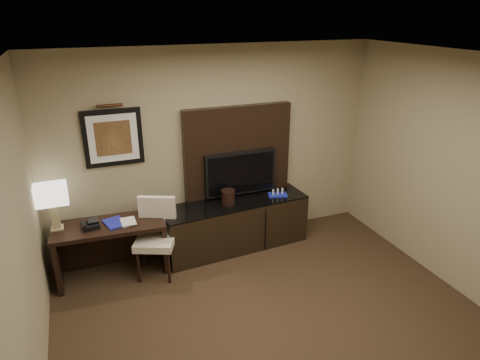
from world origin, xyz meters
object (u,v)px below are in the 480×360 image
tv (240,173)px  desk_chair (155,240)px  table_lamp (54,208)px  ice_bucket (228,197)px  desk (111,249)px  desk_phone (90,224)px  credenza (235,224)px  minibar_tray (278,192)px

tv → desk_chair: size_ratio=1.04×
table_lamp → tv: bearing=3.4°
table_lamp → ice_bucket: (2.11, -0.07, -0.19)m
desk → desk_chair: size_ratio=1.36×
desk → ice_bucket: bearing=4.9°
desk_phone → desk_chair: bearing=-23.8°
desk → credenza: size_ratio=0.65×
desk → table_lamp: table_lamp is taller
ice_bucket → minibar_tray: size_ratio=0.77×
desk → table_lamp: 0.85m
desk_phone → ice_bucket: ice_bucket is taller
credenza → desk_chair: bearing=-170.6°
tv → ice_bucket: bearing=-140.8°
desk → desk_chair: (0.51, -0.21, 0.13)m
desk → tv: bearing=11.3°
desk_chair → desk_phone: 0.78m
desk_chair → ice_bucket: size_ratio=4.81×
ice_bucket → tv: bearing=39.2°
desk → desk_chair: desk_chair is taller
ice_bucket → desk: bearing=-178.7°
tv → minibar_tray: 0.59m
desk → minibar_tray: bearing=4.7°
desk_chair → desk_phone: (-0.71, 0.18, 0.26)m
tv → desk_phone: tv is taller
desk_phone → minibar_tray: (2.48, 0.07, -0.01)m
minibar_tray → desk_chair: bearing=-172.0°
table_lamp → ice_bucket: size_ratio=2.77×
ice_bucket → minibar_tray: (0.73, 0.01, -0.05)m
minibar_tray → table_lamp: bearing=178.8°
tv → minibar_tray: tv is taller
table_lamp → minibar_tray: bearing=-1.2°
table_lamp → desk_phone: size_ratio=3.00×
credenza → ice_bucket: bearing=-168.7°
tv → minibar_tray: bearing=-22.3°
minibar_tray → desk: bearing=-178.9°
tv → minibar_tray: (0.48, -0.20, -0.29)m
desk_chair → desk: bearing=-178.6°
ice_bucket → minibar_tray: 0.74m
desk_chair → table_lamp: bearing=-172.5°
desk_phone → desk: bearing=-2.7°
desk_chair → desk_phone: bearing=-171.1°
desk_chair → minibar_tray: (1.77, 0.25, 0.25)m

